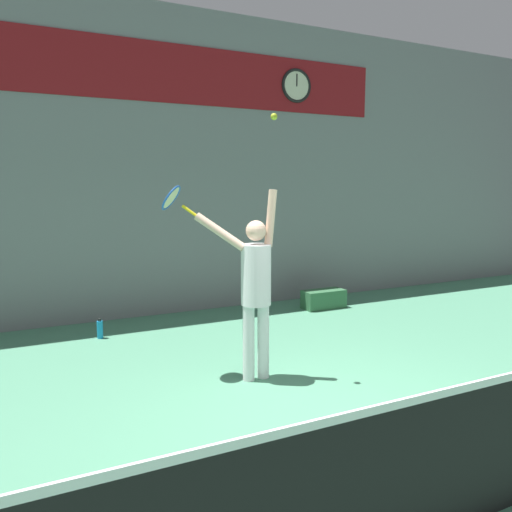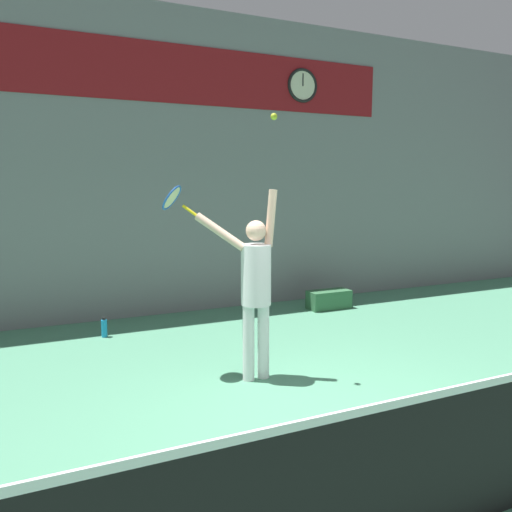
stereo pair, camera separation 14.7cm
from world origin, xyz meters
TOP-DOWN VIEW (x-y plane):
  - ground_plane at (0.00, 0.00)m, footprint 18.00×18.00m
  - back_wall at (0.00, 4.92)m, footprint 18.00×0.10m
  - sponsor_banner at (0.00, 4.86)m, footprint 7.50×0.02m
  - scoreboard_clock at (2.21, 4.84)m, footprint 0.60×0.05m
  - court_net at (0.00, -1.16)m, footprint 6.19×0.07m
  - tennis_player at (-0.18, 1.62)m, footprint 0.85×0.55m
  - tennis_racket at (-0.95, 2.10)m, footprint 0.42×0.38m
  - tennis_ball at (-0.02, 1.51)m, footprint 0.07×0.07m
  - water_bottle at (-1.50, 3.93)m, footprint 0.08×0.08m
  - equipment_bag at (2.34, 4.04)m, footprint 0.76×0.34m

SIDE VIEW (x-z plane):
  - ground_plane at x=0.00m, z-range 0.00..0.00m
  - water_bottle at x=-1.50m, z-range -0.01..0.28m
  - equipment_bag at x=2.34m, z-range 0.00..0.32m
  - court_net at x=0.00m, z-range -0.03..1.03m
  - tennis_player at x=-0.18m, z-range 0.04..2.15m
  - tennis_racket at x=-0.95m, z-range 1.83..2.18m
  - back_wall at x=0.00m, z-range 0.00..5.00m
  - tennis_ball at x=-0.02m, z-range 2.82..2.89m
  - sponsor_banner at x=0.00m, z-range 3.47..4.39m
  - scoreboard_clock at x=2.21m, z-range 3.63..4.23m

